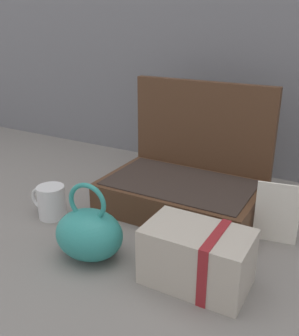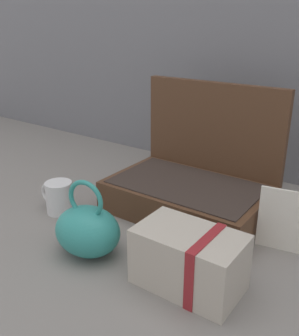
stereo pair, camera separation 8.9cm
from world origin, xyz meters
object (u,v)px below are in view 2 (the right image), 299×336
Objects in this scene: coffee_mug at (59,197)px; open_suitcase at (193,183)px; teal_pouch_handbag at (88,230)px; info_card_left at (281,220)px; cream_toiletry_bag at (190,260)px.

open_suitcase is at bearing 39.07° from coffee_mug.
coffee_mug is at bearing 154.20° from teal_pouch_handbag.
info_card_left is at bearing 17.00° from coffee_mug.
cream_toiletry_bag is 0.26m from info_card_left.
teal_pouch_handbag is 0.87× the size of cream_toiletry_bag.
info_card_left is (0.36, 0.28, 0.02)m from teal_pouch_handbag.
open_suitcase is 0.28m from info_card_left.
cream_toiletry_bag reaches higher than coffee_mug.
info_card_left is (0.27, -0.07, -0.00)m from open_suitcase.
teal_pouch_handbag is at bearing -25.80° from coffee_mug.
open_suitcase reaches higher than info_card_left.
cream_toiletry_bag is at bearing -8.36° from coffee_mug.
open_suitcase is 2.78× the size of info_card_left.
coffee_mug is (-0.47, 0.07, -0.02)m from cream_toiletry_bag.
cream_toiletry_bag is (0.17, -0.31, -0.02)m from open_suitcase.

